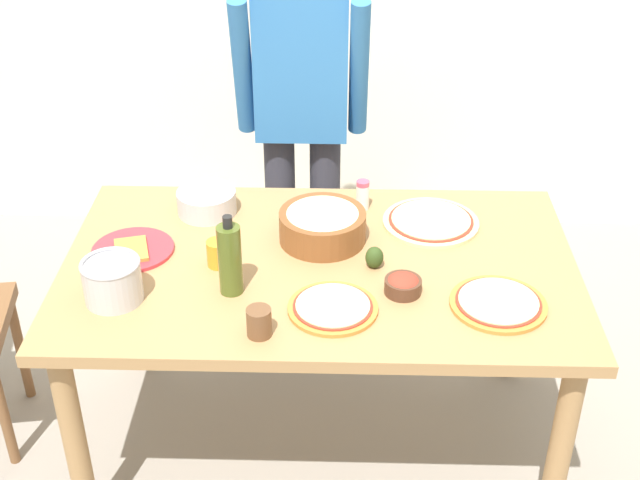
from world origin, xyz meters
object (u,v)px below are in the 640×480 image
at_px(dining_table, 320,286).
at_px(small_sauce_bowl, 403,285).
at_px(pizza_raw_on_board, 431,221).
at_px(pizza_cooked_on_tray, 333,308).
at_px(plate_with_slice, 133,250).
at_px(avocado, 374,257).
at_px(person_cook, 302,111).
at_px(cup_small_brown, 259,322).
at_px(cup_orange, 218,253).
at_px(steel_pot, 112,280).
at_px(popcorn_bowl, 322,223).
at_px(salt_shaker, 363,195).
at_px(mixing_bowl_steel, 207,202).
at_px(olive_oil_bottle, 230,259).
at_px(pizza_second_cooked, 498,303).

xyz_separation_m(dining_table, small_sauce_bowl, (0.25, -0.16, 0.12)).
xyz_separation_m(pizza_raw_on_board, small_sauce_bowl, (-0.12, -0.40, 0.02)).
relative_size(dining_table, pizza_cooked_on_tray, 6.13).
xyz_separation_m(plate_with_slice, avocado, (0.76, -0.06, 0.03)).
relative_size(person_cook, pizza_raw_on_board, 5.04).
distance_m(person_cook, avocado, 0.83).
distance_m(dining_table, cup_small_brown, 0.42).
height_order(plate_with_slice, cup_orange, cup_orange).
height_order(steel_pot, avocado, steel_pot).
bearing_deg(pizza_cooked_on_tray, person_cook, 97.54).
distance_m(pizza_cooked_on_tray, popcorn_bowl, 0.39).
distance_m(small_sauce_bowl, salt_shaker, 0.51).
relative_size(mixing_bowl_steel, cup_small_brown, 2.35).
bearing_deg(dining_table, small_sauce_bowl, -31.96).
height_order(mixing_bowl_steel, cup_orange, cup_orange).
bearing_deg(cup_small_brown, person_cook, 86.58).
height_order(plate_with_slice, olive_oil_bottle, olive_oil_bottle).
xyz_separation_m(pizza_cooked_on_tray, mixing_bowl_steel, (-0.44, 0.55, 0.03)).
xyz_separation_m(pizza_second_cooked, cup_orange, (-0.83, 0.19, 0.03)).
xyz_separation_m(pizza_cooked_on_tray, pizza_second_cooked, (0.48, 0.03, 0.00)).
xyz_separation_m(pizza_cooked_on_tray, cup_small_brown, (-0.20, -0.12, 0.03)).
xyz_separation_m(pizza_raw_on_board, steel_pot, (-0.96, -0.46, 0.06)).
bearing_deg(olive_oil_bottle, dining_table, 32.44).
xyz_separation_m(pizza_second_cooked, popcorn_bowl, (-0.52, 0.35, 0.05)).
relative_size(person_cook, mixing_bowl_steel, 8.10).
distance_m(dining_table, pizza_cooked_on_tray, 0.27).
bearing_deg(cup_orange, pizza_cooked_on_tray, -32.27).
xyz_separation_m(dining_table, pizza_raw_on_board, (0.37, 0.24, 0.10)).
relative_size(person_cook, plate_with_slice, 6.23).
bearing_deg(pizza_raw_on_board, cup_small_brown, -130.46).
bearing_deg(small_sauce_bowl, cup_orange, 166.79).
bearing_deg(cup_orange, plate_with_slice, 166.69).
bearing_deg(cup_small_brown, avocado, 46.82).
height_order(cup_orange, avocado, cup_orange).
relative_size(pizza_raw_on_board, mixing_bowl_steel, 1.61).
height_order(pizza_cooked_on_tray, avocado, avocado).
height_order(pizza_cooked_on_tray, cup_small_brown, cup_small_brown).
height_order(pizza_raw_on_board, plate_with_slice, plate_with_slice).
bearing_deg(popcorn_bowl, small_sauce_bowl, -49.70).
distance_m(pizza_second_cooked, steel_pot, 1.12).
height_order(plate_with_slice, cup_small_brown, cup_small_brown).
xyz_separation_m(salt_shaker, avocado, (0.03, -0.36, -0.02)).
bearing_deg(mixing_bowl_steel, pizza_cooked_on_tray, -51.48).
xyz_separation_m(dining_table, pizza_cooked_on_tray, (0.05, -0.25, 0.10)).
xyz_separation_m(plate_with_slice, mixing_bowl_steel, (0.20, 0.26, 0.03)).
xyz_separation_m(person_cook, pizza_second_cooked, (0.61, -0.97, -0.17)).
distance_m(pizza_second_cooked, avocado, 0.40).
xyz_separation_m(dining_table, cup_orange, (-0.31, -0.02, 0.13)).
bearing_deg(steel_pot, olive_oil_bottle, 8.43).
xyz_separation_m(cup_small_brown, avocado, (0.32, 0.35, -0.01)).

